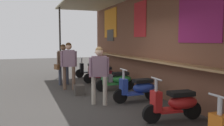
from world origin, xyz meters
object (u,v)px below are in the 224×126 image
Objects in this scene: scooter_green at (117,80)px; shopper_browsing at (69,61)px; scooter_blue at (139,88)px; scooter_red at (176,103)px; shopper_with_handbag at (63,60)px; shopper_passing at (100,70)px; scooter_black at (91,69)px; merchandise_crate at (79,90)px; scooter_maroon at (102,73)px.

shopper_browsing is at bearing -22.17° from scooter_green.
scooter_blue is at bearing 93.16° from scooter_green.
shopper_with_handbag is (-5.25, -1.60, 0.59)m from scooter_red.
shopper_passing is (1.60, -1.15, 0.57)m from scooter_green.
scooter_red is 4.53m from shopper_browsing.
scooter_green is at bearing 93.12° from scooter_black.
scooter_blue is 0.88× the size of shopper_passing.
shopper_with_handbag reaches higher than scooter_black.
shopper_passing reaches higher than merchandise_crate.
scooter_maroon is 0.83× the size of shopper_browsing.
scooter_maroon is at bearing -51.38° from shopper_browsing.
shopper_passing is 4.27× the size of merchandise_crate.
shopper_browsing reaches higher than scooter_green.
scooter_maroon is at bearing -9.42° from shopper_passing.
scooter_maroon is at bearing -85.71° from scooter_red.
scooter_maroon is at bearing -89.57° from scooter_blue.
shopper_passing is at bearing 80.06° from scooter_black.
shopper_passing is (2.34, 0.41, -0.09)m from shopper_browsing.
scooter_maroon is at bearing 93.12° from scooter_black.
shopper_browsing is (2.63, -1.57, 0.66)m from scooter_black.
shopper_passing is (4.97, -1.15, 0.57)m from scooter_black.
scooter_maroon is at bearing 66.99° from shopper_with_handbag.
scooter_black is 0.88× the size of shopper_passing.
shopper_passing is at bearing -3.12° from scooter_blue.
merchandise_crate is (1.94, -1.42, -0.23)m from scooter_maroon.
scooter_black reaches higher than merchandise_crate.
shopper_with_handbag reaches higher than merchandise_crate.
scooter_red is 2.25m from shopper_passing.
shopper_passing is at bearing -53.75° from scooter_red.
scooter_green is (3.37, -0.00, 0.00)m from scooter_black.
shopper_browsing reaches higher than merchandise_crate.
scooter_red is 5.52m from shopper_with_handbag.
scooter_red reaches higher than merchandise_crate.
merchandise_crate is (-3.25, -1.42, -0.23)m from scooter_red.
shopper_passing is at bearing 75.38° from scooter_maroon.
scooter_maroon is 1.74m from scooter_green.
scooter_black is 1.00× the size of scooter_red.
shopper_passing is (3.34, -1.15, 0.57)m from scooter_maroon.
merchandise_crate is at bearing 71.41° from scooter_black.
scooter_black and scooter_green have the same top height.
merchandise_crate is at bearing -15.72° from shopper_with_handbag.
scooter_blue reaches higher than merchandise_crate.
shopper_with_handbag is (-3.47, -1.60, 0.59)m from scooter_blue.
scooter_red is at bearing -3.90° from shopper_with_handbag.
scooter_maroon reaches higher than merchandise_crate.
scooter_blue is 1.29m from shopper_passing.
scooter_blue is 1.00× the size of scooter_red.
merchandise_crate is (0.94, 0.14, -0.88)m from shopper_browsing.
scooter_maroon is 1.97m from shopper_browsing.
shopper_browsing is at bearing 19.66° from shopper_passing.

